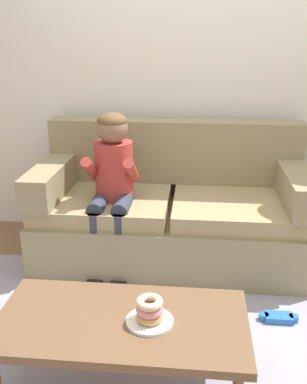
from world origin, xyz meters
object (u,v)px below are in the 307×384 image
(toy_controller, at_px, (279,319))
(coffee_table, at_px, (122,326))
(donut, at_px, (150,316))
(person_child, at_px, (112,178))
(couch, at_px, (172,213))

(toy_controller, bearing_deg, coffee_table, -176.92)
(donut, bearing_deg, person_child, 107.95)
(couch, xyz_separation_m, coffee_table, (-0.14, -1.37, 0.01))
(person_child, bearing_deg, toy_controller, -27.47)
(person_child, relative_size, toy_controller, 4.87)
(coffee_table, distance_m, toy_controller, 1.07)
(couch, height_order, person_child, person_child)
(person_child, xyz_separation_m, donut, (0.38, -1.17, -0.24))
(person_child, xyz_separation_m, toy_controller, (1.07, -0.56, -0.65))
(person_child, distance_m, toy_controller, 1.37)
(donut, bearing_deg, toy_controller, 42.02)
(coffee_table, height_order, toy_controller, coffee_table)
(coffee_table, bearing_deg, couch, 84.18)
(person_child, height_order, donut, person_child)
(coffee_table, distance_m, person_child, 1.23)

